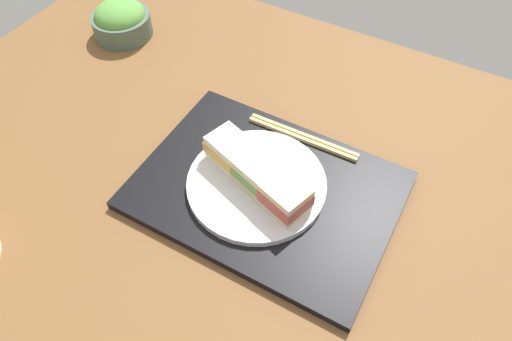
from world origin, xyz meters
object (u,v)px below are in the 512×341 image
(salad_bowl, at_px, (121,20))
(chopsticks_pair, at_px, (303,137))
(sandwich_near, at_px, (286,198))
(sandwich_middle, at_px, (257,172))
(sandwich_plate, at_px, (257,184))
(sandwich_far, at_px, (230,149))

(salad_bowl, relative_size, chopsticks_pair, 0.61)
(salad_bowl, bearing_deg, chopsticks_pair, 168.07)
(sandwich_near, bearing_deg, sandwich_middle, -18.96)
(sandwich_plate, height_order, sandwich_near, sandwich_near)
(sandwich_far, xyz_separation_m, chopsticks_pair, (-0.09, -0.12, -0.03))
(sandwich_near, distance_m, sandwich_middle, 0.07)
(sandwich_near, height_order, sandwich_middle, same)
(sandwich_far, relative_size, chopsticks_pair, 0.40)
(chopsticks_pair, bearing_deg, salad_bowl, -11.93)
(sandwich_near, distance_m, salad_bowl, 0.62)
(sandwich_plate, distance_m, sandwich_far, 0.08)
(sandwich_middle, distance_m, salad_bowl, 0.55)
(sandwich_middle, height_order, salad_bowl, salad_bowl)
(salad_bowl, xyz_separation_m, chopsticks_pair, (-0.51, 0.11, -0.02))
(sandwich_middle, relative_size, sandwich_far, 1.01)
(sandwich_near, relative_size, salad_bowl, 0.64)
(sandwich_far, height_order, salad_bowl, salad_bowl)
(chopsticks_pair, bearing_deg, sandwich_far, 53.11)
(sandwich_plate, xyz_separation_m, chopsticks_pair, (-0.02, -0.14, -0.00))
(sandwich_near, distance_m, sandwich_far, 0.14)
(chopsticks_pair, bearing_deg, sandwich_plate, 81.06)
(sandwich_middle, height_order, chopsticks_pair, sandwich_middle)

